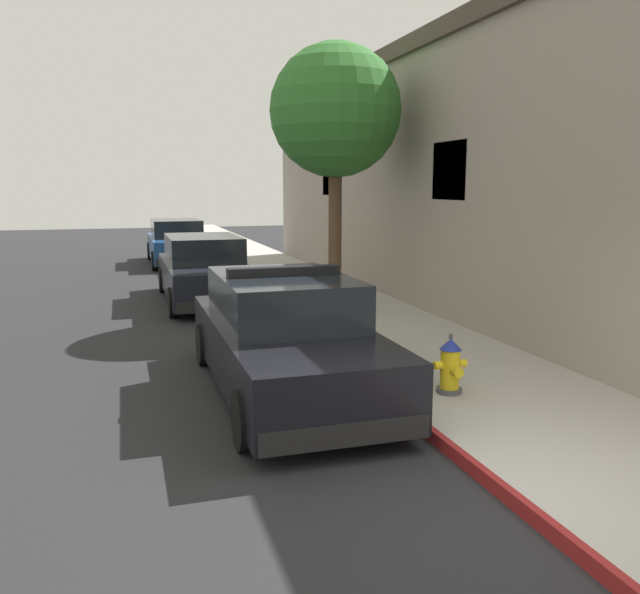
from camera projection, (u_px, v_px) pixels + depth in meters
name	position (u px, v px, depth m)	size (l,w,h in m)	color
ground_plane	(56.00, 321.00, 13.61)	(28.86, 60.00, 0.20)	#232326
sidewalk_pavement	(325.00, 299.00, 15.32)	(2.86, 60.00, 0.14)	#ADA89E
curb_painted_edge	(265.00, 302.00, 14.89)	(0.08, 60.00, 0.14)	maroon
storefront_building	(572.00, 176.00, 13.00)	(5.81, 26.50, 5.83)	gray
police_cruiser	(285.00, 338.00, 8.47)	(1.94, 4.84, 1.68)	black
parked_car_silver_ahead	(204.00, 271.00, 15.24)	(1.94, 4.84, 1.56)	black
parked_car_dark_far	(177.00, 243.00, 22.77)	(1.94, 4.84, 1.56)	navy
fire_hydrant	(450.00, 366.00, 8.04)	(0.44, 0.40, 0.76)	#4C4C51
street_tree	(335.00, 112.00, 13.23)	(2.73, 2.73, 5.48)	brown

